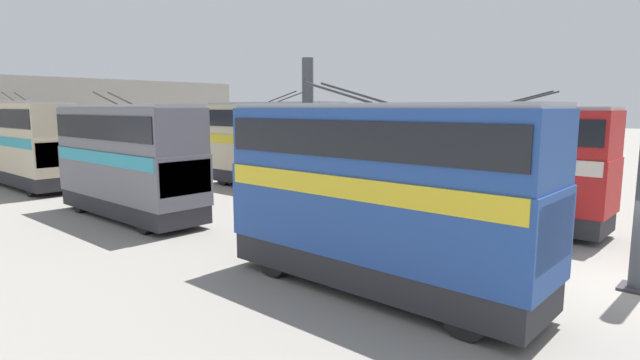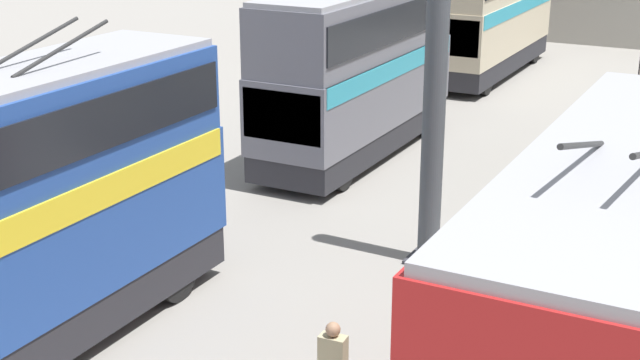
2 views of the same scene
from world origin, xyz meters
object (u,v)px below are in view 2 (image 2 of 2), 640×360
Objects in this scene: bus_left_near at (611,307)px; bus_right_mid at (357,62)px; bus_right_near at (12,202)px; bus_right_far at (492,3)px.

bus_left_near is 0.99× the size of bus_right_mid.
bus_right_near is 1.00× the size of bus_right_mid.
bus_right_mid is at bearing 37.57° from bus_left_near.
bus_right_near is at bearing -180.00° from bus_right_mid.
bus_right_near is 26.54m from bus_right_far.
bus_right_mid is (12.63, 9.71, 0.05)m from bus_left_near.
bus_right_far is (12.99, -0.00, 0.15)m from bus_right_mid.
bus_right_far reaches higher than bus_right_mid.
bus_right_mid is 0.90× the size of bus_right_far.
bus_right_near reaches higher than bus_left_near.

